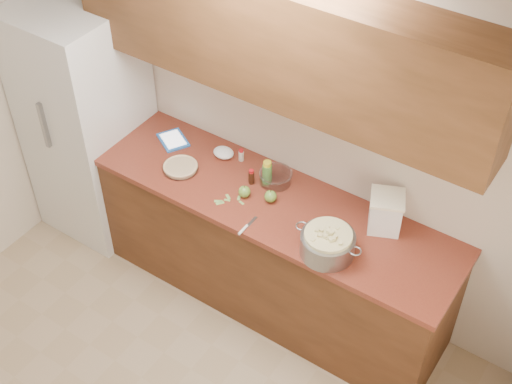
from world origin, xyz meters
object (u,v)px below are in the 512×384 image
Objects in this scene: flour_canister at (386,212)px; tablet at (173,140)px; pie at (181,167)px; colander at (328,243)px.

flour_canister reaches higher than tablet.
flour_canister is at bearing 31.65° from tablet.
pie is 1.15m from colander.
pie is 0.87× the size of tablet.
tablet is at bearing -177.74° from flour_canister.
pie reaches higher than tablet.
pie is 0.56× the size of colander.
flour_canister is 1.55m from tablet.
colander is (1.15, -0.10, 0.06)m from pie.
colander is at bearing -115.47° from flour_canister.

